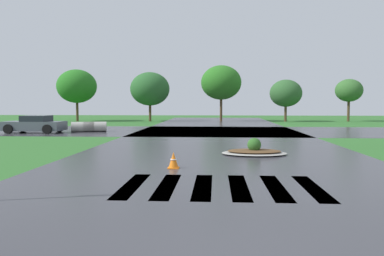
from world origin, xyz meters
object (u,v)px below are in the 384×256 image
object	(u,v)px
median_island	(254,151)
car_white_sedan	(35,125)
drainage_pipe_stack	(89,127)
traffic_cone	(173,161)

from	to	relation	value
median_island	car_white_sedan	size ratio (longest dim) A/B	0.64
median_island	drainage_pipe_stack	xyz separation A→B (m)	(-10.67, 11.46, 0.22)
car_white_sedan	median_island	bearing A→B (deg)	145.05
median_island	traffic_cone	xyz separation A→B (m)	(-2.91, -3.46, 0.10)
car_white_sedan	traffic_cone	world-z (taller)	car_white_sedan
car_white_sedan	drainage_pipe_stack	size ratio (longest dim) A/B	1.61
traffic_cone	median_island	bearing A→B (deg)	49.90
median_island	car_white_sedan	bearing A→B (deg)	143.57
median_island	car_white_sedan	distance (m)	17.67
median_island	traffic_cone	size ratio (longest dim) A/B	5.03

